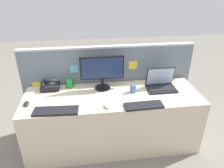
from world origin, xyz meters
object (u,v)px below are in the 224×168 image
at_px(cell_phone_white_slab, 177,81).
at_px(coffee_mug, 69,84).
at_px(desktop_monitor, 102,70).
at_px(computer_mouse_left_hand, 107,106).
at_px(laptop, 161,83).
at_px(keyboard_main, 144,106).
at_px(pen_cup, 133,88).
at_px(desk_phone, 50,86).
at_px(computer_mouse_right_hand, 26,104).
at_px(keyboard_spare, 56,111).

bearing_deg(cell_phone_white_slab, coffee_mug, -152.73).
relative_size(desktop_monitor, computer_mouse_left_hand, 5.23).
relative_size(laptop, cell_phone_white_slab, 2.76).
distance_m(keyboard_main, computer_mouse_left_hand, 0.39).
relative_size(desktop_monitor, pen_cup, 2.89).
relative_size(desk_phone, coffee_mug, 1.71).
height_order(laptop, computer_mouse_right_hand, laptop).
bearing_deg(desktop_monitor, computer_mouse_left_hand, -89.13).
bearing_deg(keyboard_spare, computer_mouse_right_hand, 155.58).
xyz_separation_m(laptop, keyboard_main, (-0.31, -0.37, -0.06)).
relative_size(laptop, keyboard_main, 0.84).
bearing_deg(keyboard_main, desk_phone, 151.38).
relative_size(desktop_monitor, coffee_mug, 4.12).
bearing_deg(keyboard_main, computer_mouse_left_hand, 172.80).
bearing_deg(coffee_mug, keyboard_main, -34.30).
relative_size(computer_mouse_right_hand, computer_mouse_left_hand, 1.00).
bearing_deg(keyboard_main, computer_mouse_right_hand, 169.53).
bearing_deg(desk_phone, computer_mouse_right_hand, -121.92).
bearing_deg(desktop_monitor, pen_cup, -23.49).
distance_m(desktop_monitor, computer_mouse_left_hand, 0.49).
height_order(desk_phone, computer_mouse_right_hand, desk_phone).
xyz_separation_m(desk_phone, keyboard_main, (1.04, -0.53, -0.02)).
height_order(desk_phone, keyboard_spare, desk_phone).
height_order(computer_mouse_left_hand, cell_phone_white_slab, computer_mouse_left_hand).
bearing_deg(desk_phone, keyboard_main, -27.09).
xyz_separation_m(desk_phone, computer_mouse_right_hand, (-0.21, -0.34, -0.02)).
distance_m(desk_phone, keyboard_spare, 0.52).
xyz_separation_m(desktop_monitor, laptop, (0.71, -0.10, -0.17)).
bearing_deg(cell_phone_white_slab, desktop_monitor, -148.61).
relative_size(keyboard_main, cell_phone_white_slab, 3.29).
height_order(keyboard_main, keyboard_spare, same).
bearing_deg(coffee_mug, pen_cup, -16.72).
bearing_deg(keyboard_main, coffee_mug, 144.16).
distance_m(desktop_monitor, computer_mouse_right_hand, 0.92).
xyz_separation_m(computer_mouse_right_hand, computer_mouse_left_hand, (0.86, -0.16, 0.00)).
height_order(desk_phone, keyboard_main, desk_phone).
xyz_separation_m(desk_phone, pen_cup, (0.99, -0.21, 0.02)).
bearing_deg(desktop_monitor, laptop, -7.98).
bearing_deg(pen_cup, coffee_mug, 163.28).
relative_size(desk_phone, pen_cup, 1.20).
height_order(desk_phone, pen_cup, pen_cup).
bearing_deg(cell_phone_white_slab, desk_phone, -152.12).
distance_m(keyboard_spare, computer_mouse_left_hand, 0.53).
relative_size(keyboard_main, coffee_mug, 3.28).
height_order(desktop_monitor, computer_mouse_right_hand, desktop_monitor).
bearing_deg(pen_cup, desktop_monitor, 156.51).
distance_m(desk_phone, computer_mouse_right_hand, 0.40).
bearing_deg(computer_mouse_left_hand, computer_mouse_right_hand, 163.19).
bearing_deg(coffee_mug, keyboard_spare, -102.59).
xyz_separation_m(desktop_monitor, coffee_mug, (-0.41, 0.07, -0.19)).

